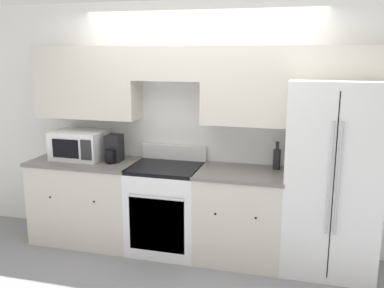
{
  "coord_description": "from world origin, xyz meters",
  "views": [
    {
      "loc": [
        1.1,
        -3.74,
        2.1
      ],
      "look_at": [
        -0.0,
        0.31,
        1.17
      ],
      "focal_mm": 40.0,
      "sensor_mm": 36.0,
      "label": 1
    }
  ],
  "objects_px": {
    "oven_range": "(166,208)",
    "microwave": "(79,145)",
    "refrigerator": "(331,177)",
    "bottle": "(277,158)"
  },
  "relations": [
    {
      "from": "oven_range",
      "to": "microwave",
      "type": "distance_m",
      "value": 1.19
    },
    {
      "from": "refrigerator",
      "to": "microwave",
      "type": "height_order",
      "value": "refrigerator"
    },
    {
      "from": "bottle",
      "to": "oven_range",
      "type": "bearing_deg",
      "value": -170.79
    },
    {
      "from": "microwave",
      "to": "bottle",
      "type": "xyz_separation_m",
      "value": [
        2.13,
        0.13,
        -0.04
      ]
    },
    {
      "from": "refrigerator",
      "to": "bottle",
      "type": "height_order",
      "value": "refrigerator"
    },
    {
      "from": "refrigerator",
      "to": "microwave",
      "type": "bearing_deg",
      "value": 179.75
    },
    {
      "from": "oven_range",
      "to": "bottle",
      "type": "height_order",
      "value": "bottle"
    },
    {
      "from": "oven_range",
      "to": "bottle",
      "type": "relative_size",
      "value": 3.83
    },
    {
      "from": "oven_range",
      "to": "refrigerator",
      "type": "distance_m",
      "value": 1.7
    },
    {
      "from": "oven_range",
      "to": "bottle",
      "type": "distance_m",
      "value": 1.26
    }
  ]
}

